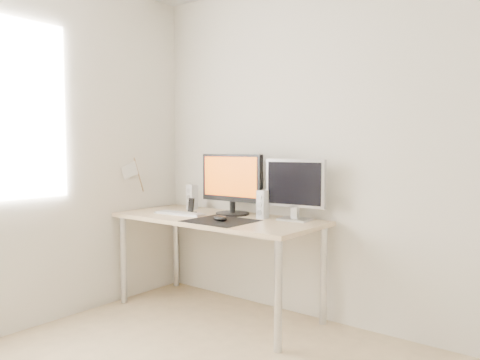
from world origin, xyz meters
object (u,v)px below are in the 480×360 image
Objects in this scene: main_monitor at (232,182)px; keyboard at (180,213)px; desk at (217,227)px; phone_dock at (191,209)px; mouse at (220,218)px; speaker_left at (192,197)px; second_monitor at (295,187)px; speaker_right at (263,204)px.

main_monitor is 1.27× the size of keyboard.
desk is 0.30m from phone_dock.
mouse is at bearing -64.54° from main_monitor.
speaker_left is at bearing 115.12° from keyboard.
mouse is 0.21× the size of main_monitor.
main_monitor is 0.49m from speaker_left.
speaker_left is at bearing 132.07° from phone_dock.
second_monitor reaches higher than speaker_right.
phone_dock reaches higher than mouse.
second_monitor is (0.55, 0.21, 0.32)m from desk.
speaker_left is 1.00× the size of speaker_right.
keyboard is at bearing -64.88° from speaker_left.
speaker_right is (0.76, -0.05, 0.00)m from speaker_left.
main_monitor is 2.65× the size of speaker_right.
desk is 0.37m from main_monitor.
keyboard is 0.10m from phone_dock.
speaker_right is at bearing -163.19° from second_monitor.
mouse is at bearing -135.07° from second_monitor.
main_monitor is 4.52× the size of phone_dock.
second_monitor is (0.38, 0.38, 0.22)m from mouse.
keyboard is at bearing -166.05° from desk.
mouse is 0.94× the size of phone_dock.
second_monitor is 0.87m from phone_dock.
second_monitor is 2.17× the size of speaker_left.
second_monitor is at bearing 1.09° from speaker_left.
desk is 3.70× the size of keyboard.
phone_dock is (-0.82, -0.21, -0.20)m from second_monitor.
phone_dock reaches higher than keyboard.
main_monitor reaches higher than speaker_right.
desk is at bearing -1.09° from phone_dock.
second_monitor is 2.17× the size of speaker_right.
second_monitor is at bearing 6.40° from main_monitor.
keyboard is (-0.63, -0.22, -0.10)m from speaker_right.
main_monitor is 0.39m from phone_dock.
speaker_right reaches higher than desk.
second_monitor is 1.05× the size of keyboard.
second_monitor reaches higher than keyboard.
phone_dock reaches higher than desk.
phone_dock is (-0.44, 0.17, 0.01)m from mouse.
main_monitor is at bearing 82.45° from desk.
keyboard reaches higher than desk.
keyboard is (-0.33, -0.23, -0.25)m from main_monitor.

